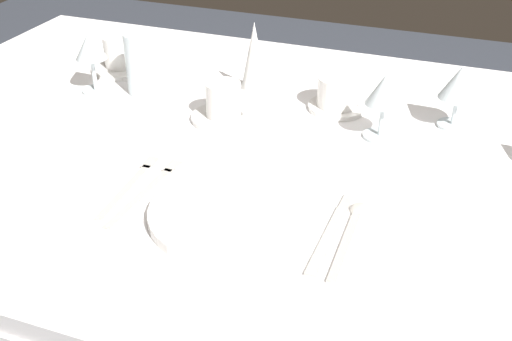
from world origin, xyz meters
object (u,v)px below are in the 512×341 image
at_px(coffee_cup_right, 120,52).
at_px(napkin_folded, 254,59).
at_px(wine_glass_left, 385,93).
at_px(drink_tumbler, 141,67).
at_px(dinner_plate, 230,213).
at_px(spoon_soup, 351,229).
at_px(fork_outer, 149,189).
at_px(wine_glass_centre, 460,85).
at_px(fork_inner, 132,184).
at_px(coffee_cup_left, 224,100).
at_px(dinner_knife, 330,234).
at_px(coffee_cup_far, 339,91).
at_px(wine_glass_right, 91,49).

relative_size(coffee_cup_right, napkin_folded, 0.60).
distance_m(wine_glass_left, drink_tumbler, 0.54).
distance_m(dinner_plate, spoon_soup, 0.19).
height_order(dinner_plate, coffee_cup_right, coffee_cup_right).
height_order(fork_outer, wine_glass_centre, wine_glass_centre).
bearing_deg(fork_inner, wine_glass_centre, 40.24).
xyz_separation_m(coffee_cup_right, napkin_folded, (0.35, -0.02, 0.04)).
xyz_separation_m(dinner_plate, wine_glass_left, (0.17, 0.35, 0.08)).
height_order(spoon_soup, wine_glass_centre, wine_glass_centre).
xyz_separation_m(coffee_cup_left, wine_glass_centre, (0.44, 0.13, 0.04)).
relative_size(spoon_soup, coffee_cup_right, 2.12).
relative_size(dinner_knife, coffee_cup_far, 2.02).
bearing_deg(dinner_plate, coffee_cup_left, 114.09).
bearing_deg(coffee_cup_far, wine_glass_left, -41.21).
relative_size(dinner_knife, spoon_soup, 1.04).
bearing_deg(dinner_plate, coffee_cup_right, 135.05).
height_order(coffee_cup_right, napkin_folded, napkin_folded).
distance_m(spoon_soup, coffee_cup_far, 0.44).
bearing_deg(coffee_cup_right, fork_outer, -54.77).
height_order(dinner_plate, coffee_cup_left, coffee_cup_left).
bearing_deg(spoon_soup, drink_tumbler, 147.99).
relative_size(coffee_cup_far, napkin_folded, 0.66).
height_order(fork_outer, napkin_folded, napkin_folded).
relative_size(dinner_knife, wine_glass_left, 1.64).
relative_size(fork_outer, spoon_soup, 1.07).
bearing_deg(dinner_plate, drink_tumbler, 133.97).
bearing_deg(coffee_cup_left, napkin_folded, 85.19).
distance_m(dinner_knife, spoon_soup, 0.04).
height_order(coffee_cup_right, drink_tumbler, drink_tumbler).
height_order(spoon_soup, coffee_cup_left, coffee_cup_left).
height_order(spoon_soup, drink_tumbler, drink_tumbler).
bearing_deg(dinner_knife, wine_glass_centre, 72.57).
distance_m(fork_outer, drink_tumbler, 0.42).
bearing_deg(coffee_cup_far, drink_tumbler, -171.21).
distance_m(coffee_cup_right, wine_glass_left, 0.67).
height_order(dinner_knife, spoon_soup, spoon_soup).
relative_size(dinner_plate, wine_glass_left, 1.94).
xyz_separation_m(wine_glass_left, wine_glass_right, (-0.64, -0.01, 0.01)).
relative_size(wine_glass_left, drink_tumbler, 0.97).
bearing_deg(wine_glass_right, spoon_soup, -25.55).
bearing_deg(dinner_knife, spoon_soup, 41.01).
relative_size(spoon_soup, wine_glass_right, 1.50).
height_order(spoon_soup, wine_glass_left, wine_glass_left).
xyz_separation_m(dinner_knife, wine_glass_left, (0.01, 0.34, 0.09)).
relative_size(coffee_cup_left, wine_glass_left, 0.73).
bearing_deg(wine_glass_right, coffee_cup_far, 10.67).
xyz_separation_m(dinner_knife, wine_glass_right, (-0.63, 0.34, 0.10)).
bearing_deg(coffee_cup_right, napkin_folded, -3.20).
xyz_separation_m(fork_inner, wine_glass_centre, (0.50, 0.42, 0.09)).
bearing_deg(wine_glass_left, fork_inner, -138.83).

